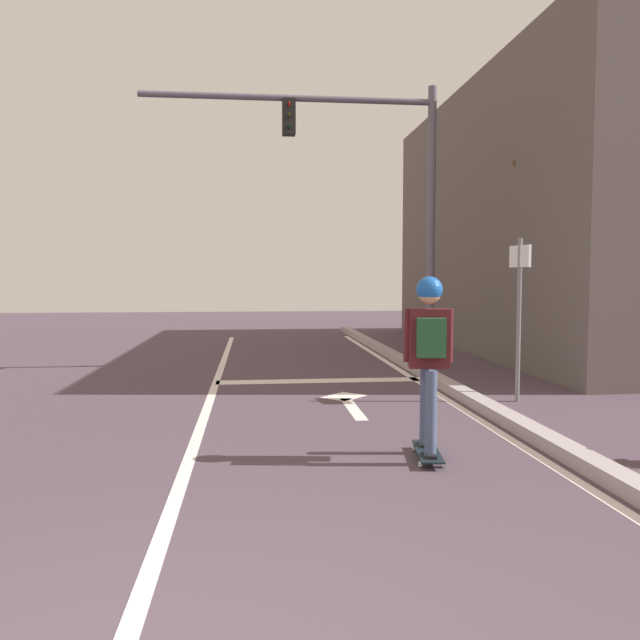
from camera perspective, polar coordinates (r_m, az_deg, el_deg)
lane_line_center at (r=8.37m, az=-10.28°, el=-8.03°), size 0.12×20.00×0.01m
lane_line_curbside at (r=8.78m, az=12.12°, el=-7.49°), size 0.12×20.00×0.01m
stop_bar at (r=10.51m, az=0.12°, el=-5.54°), size 3.47×0.40×0.01m
lane_arrow_stem at (r=8.33m, az=3.02°, el=-8.03°), size 0.16×1.40×0.01m
lane_arrow_head at (r=9.15m, az=2.17°, el=-6.94°), size 0.71×0.71×0.01m
curb_strip at (r=8.85m, az=13.68°, el=-6.99°), size 0.24×24.00×0.14m
skateboard at (r=6.17m, az=9.74°, el=-11.72°), size 0.32×0.81×0.08m
skater at (r=5.96m, az=9.88°, el=-1.92°), size 0.45×0.62×1.65m
traffic_signal_mast at (r=12.16m, az=4.12°, el=13.33°), size 5.52×0.34×5.33m
street_sign_post at (r=9.06m, az=17.64°, el=2.16°), size 0.13×0.44×2.26m
roadside_tree at (r=12.62m, az=18.83°, el=3.48°), size 1.12×1.15×3.92m
building_block at (r=16.98m, az=25.83°, el=8.08°), size 8.09×11.49×6.17m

